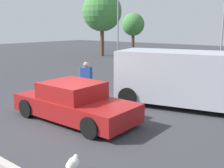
{
  "coord_description": "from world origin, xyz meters",
  "views": [
    {
      "loc": [
        6.48,
        -5.95,
        3.08
      ],
      "look_at": [
        0.01,
        2.13,
        0.9
      ],
      "focal_mm": 43.89,
      "sensor_mm": 36.0,
      "label": 1
    }
  ],
  "objects": [
    {
      "name": "van_white",
      "position": [
        2.27,
        3.97,
        1.16
      ],
      "size": [
        5.64,
        3.28,
        2.15
      ],
      "rotation": [
        0.0,
        0.0,
        0.23
      ],
      "color": "#B2B7C1",
      "rests_on": "ground_plane"
    },
    {
      "name": "light_post_far",
      "position": [
        -9.9,
        15.4,
        4.47
      ],
      "size": [
        0.44,
        0.44,
        6.62
      ],
      "color": "gray",
      "rests_on": "ground_plane"
    },
    {
      "name": "ground_plane",
      "position": [
        0.0,
        0.0,
        0.0
      ],
      "size": [
        80.0,
        80.0,
        0.0
      ],
      "primitive_type": "plane",
      "color": "#38383D"
    },
    {
      "name": "sedan_foreground",
      "position": [
        -0.02,
        0.13,
        0.59
      ],
      "size": [
        4.39,
        1.93,
        1.28
      ],
      "rotation": [
        0.0,
        0.0,
        0.01
      ],
      "color": "maroon",
      "rests_on": "ground_plane"
    },
    {
      "name": "tree_back_left",
      "position": [
        -13.52,
        23.3,
        3.31
      ],
      "size": [
        2.85,
        2.85,
        4.77
      ],
      "color": "brown",
      "rests_on": "ground_plane"
    },
    {
      "name": "light_post_near",
      "position": [
        -1.27,
        19.35,
        4.61
      ],
      "size": [
        0.44,
        0.44,
        6.86
      ],
      "color": "gray",
      "rests_on": "ground_plane"
    },
    {
      "name": "dog",
      "position": [
        2.58,
        -2.39,
        0.27
      ],
      "size": [
        0.43,
        0.55,
        0.43
      ],
      "rotation": [
        0.0,
        0.0,
        5.29
      ],
      "color": "white",
      "rests_on": "ground_plane"
    },
    {
      "name": "pedestrian",
      "position": [
        -1.57,
        2.33,
        0.96
      ],
      "size": [
        0.51,
        0.4,
        1.61
      ],
      "rotation": [
        0.0,
        0.0,
        2.07
      ],
      "color": "black",
      "rests_on": "ground_plane"
    },
    {
      "name": "tree_back_center",
      "position": [
        -12.73,
        16.35,
        4.61
      ],
      "size": [
        4.13,
        4.13,
        6.7
      ],
      "color": "brown",
      "rests_on": "ground_plane"
    }
  ]
}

